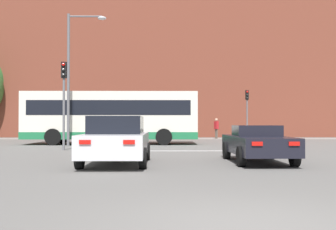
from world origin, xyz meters
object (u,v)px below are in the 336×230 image
(car_saloon_left, at_px, (117,140))
(traffic_light_far_right, at_px, (247,106))
(pedestrian_waiting, at_px, (216,127))
(traffic_light_near_left, at_px, (64,91))
(pedestrian_walking_east, at_px, (99,127))
(car_roadster_right, at_px, (257,143))
(bus_crossing_lead, at_px, (111,116))
(pedestrian_walking_west, at_px, (141,127))
(street_lamp_junction, at_px, (75,65))

(car_saloon_left, relative_size, traffic_light_far_right, 1.17)
(traffic_light_far_right, distance_m, pedestrian_waiting, 3.10)
(pedestrian_waiting, bearing_deg, traffic_light_far_right, -115.72)
(traffic_light_near_left, relative_size, pedestrian_walking_east, 2.53)
(car_roadster_right, xyz_separation_m, pedestrian_walking_east, (-8.63, 20.59, 0.36))
(bus_crossing_lead, relative_size, traffic_light_far_right, 2.65)
(traffic_light_far_right, height_order, pedestrian_walking_east, traffic_light_far_right)
(car_roadster_right, height_order, pedestrian_waiting, pedestrian_waiting)
(car_roadster_right, distance_m, traffic_light_near_left, 10.60)
(car_roadster_right, bearing_deg, pedestrian_waiting, 85.89)
(pedestrian_walking_east, bearing_deg, traffic_light_far_right, 131.90)
(traffic_light_far_right, height_order, pedestrian_walking_west, traffic_light_far_right)
(traffic_light_near_left, height_order, pedestrian_walking_east, traffic_light_near_left)
(traffic_light_near_left, distance_m, pedestrian_waiting, 17.10)
(street_lamp_junction, bearing_deg, traffic_light_far_right, 40.31)
(pedestrian_waiting, bearing_deg, traffic_light_near_left, 122.16)
(bus_crossing_lead, height_order, traffic_light_far_right, traffic_light_far_right)
(car_saloon_left, xyz_separation_m, traffic_light_far_right, (8.54, 21.04, 1.94))
(car_roadster_right, bearing_deg, bus_crossing_lead, 117.72)
(car_roadster_right, xyz_separation_m, pedestrian_waiting, (1.18, 20.53, 0.34))
(traffic_light_near_left, distance_m, pedestrian_walking_west, 14.24)
(traffic_light_near_left, distance_m, pedestrian_walking_east, 14.37)
(traffic_light_near_left, bearing_deg, traffic_light_far_right, 49.83)
(bus_crossing_lead, height_order, street_lamp_junction, street_lamp_junction)
(car_saloon_left, relative_size, street_lamp_junction, 0.62)
(car_saloon_left, relative_size, pedestrian_walking_east, 2.76)
(car_saloon_left, height_order, bus_crossing_lead, bus_crossing_lead)
(traffic_light_far_right, height_order, street_lamp_junction, street_lamp_junction)
(traffic_light_far_right, relative_size, pedestrian_walking_west, 2.34)
(bus_crossing_lead, xyz_separation_m, traffic_light_far_right, (10.30, 8.44, 0.98))
(car_saloon_left, bearing_deg, pedestrian_walking_west, 90.79)
(traffic_light_near_left, bearing_deg, pedestrian_walking_west, 77.22)
(traffic_light_near_left, bearing_deg, car_saloon_left, -63.92)
(traffic_light_far_right, xyz_separation_m, pedestrian_walking_west, (-8.80, -0.37, -1.72))
(car_roadster_right, relative_size, street_lamp_junction, 0.58)
(pedestrian_walking_east, bearing_deg, bus_crossing_lead, 56.10)
(traffic_light_far_right, relative_size, pedestrian_waiting, 2.38)
(street_lamp_junction, relative_size, pedestrian_waiting, 4.54)
(car_saloon_left, relative_size, traffic_light_near_left, 1.09)
(car_roadster_right, relative_size, pedestrian_waiting, 2.65)
(bus_crossing_lead, bearing_deg, pedestrian_walking_east, 13.69)
(bus_crossing_lead, xyz_separation_m, pedestrian_walking_east, (-2.08, 8.55, -0.74))
(bus_crossing_lead, height_order, pedestrian_walking_west, bus_crossing_lead)
(car_saloon_left, distance_m, bus_crossing_lead, 12.76)
(bus_crossing_lead, relative_size, pedestrian_walking_west, 6.19)
(bus_crossing_lead, bearing_deg, pedestrian_waiting, -42.27)
(car_saloon_left, height_order, pedestrian_waiting, pedestrian_waiting)
(car_saloon_left, xyz_separation_m, traffic_light_near_left, (-3.39, 6.92, 2.13))
(car_roadster_right, bearing_deg, pedestrian_walking_west, 103.28)
(street_lamp_junction, bearing_deg, car_roadster_right, -50.23)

